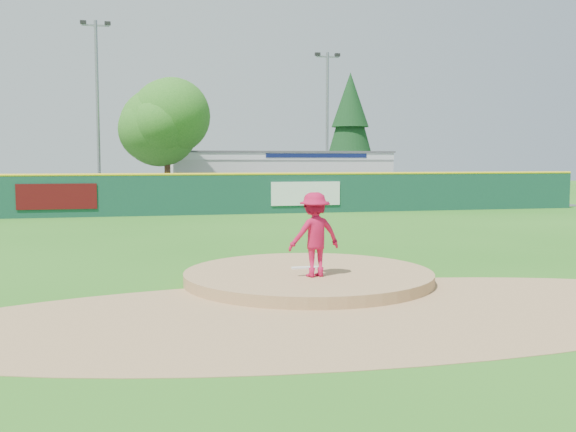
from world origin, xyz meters
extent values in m
plane|color=#286B19|center=(0.00, 0.00, 0.00)|extent=(120.00, 120.00, 0.00)
cylinder|color=#9E774C|center=(0.00, 0.00, 0.00)|extent=(5.50, 5.50, 0.50)
cube|color=white|center=(0.00, 0.30, 0.27)|extent=(0.60, 0.15, 0.04)
cylinder|color=#9E774C|center=(0.00, -3.00, 0.01)|extent=(15.40, 15.40, 0.01)
cube|color=#38383A|center=(0.00, 27.00, 0.01)|extent=(44.00, 16.00, 0.02)
imported|color=#B40F39|center=(-0.05, -0.69, 1.14)|extent=(1.25, 0.87, 1.78)
imported|color=white|center=(-4.89, 23.37, 0.76)|extent=(5.33, 2.51, 1.47)
cube|color=silver|center=(6.00, 32.00, 1.60)|extent=(15.00, 8.00, 3.20)
cube|color=white|center=(6.00, 27.98, 3.00)|extent=(15.00, 0.06, 0.55)
cube|color=#0F194C|center=(8.00, 27.94, 3.00)|extent=(7.00, 0.03, 0.28)
cube|color=#59595B|center=(6.00, 32.00, 3.25)|extent=(15.20, 8.20, 0.12)
cube|color=#520B0D|center=(-7.40, 17.92, 1.00)|extent=(3.60, 0.04, 1.20)
cube|color=white|center=(4.61, 17.92, 1.00)|extent=(3.60, 0.04, 1.20)
cube|color=#144132|center=(0.00, 18.00, 1.00)|extent=(40.00, 0.10, 2.00)
cylinder|color=yellow|center=(0.00, 18.00, 2.00)|extent=(40.00, 0.14, 0.14)
cylinder|color=#382314|center=(-2.00, 25.00, 1.30)|extent=(0.36, 0.36, 2.60)
sphere|color=#387F23|center=(-2.00, 25.00, 4.56)|extent=(5.60, 5.60, 5.60)
cylinder|color=#382314|center=(13.00, 36.00, 0.80)|extent=(0.40, 0.40, 1.60)
cone|color=#113A16|center=(13.00, 36.00, 5.55)|extent=(4.40, 4.40, 7.90)
cylinder|color=gray|center=(-6.00, 27.00, 5.50)|extent=(0.20, 0.20, 11.00)
cube|color=gray|center=(-6.00, 27.00, 10.70)|extent=(1.60, 0.10, 0.10)
cube|color=black|center=(-6.70, 27.00, 10.85)|extent=(0.35, 0.25, 0.20)
cube|color=black|center=(-5.30, 27.00, 10.85)|extent=(0.35, 0.25, 0.20)
cylinder|color=gray|center=(9.00, 29.00, 5.00)|extent=(0.20, 0.20, 10.00)
cube|color=gray|center=(9.00, 29.00, 9.70)|extent=(1.60, 0.10, 0.10)
cube|color=black|center=(8.30, 29.00, 9.85)|extent=(0.35, 0.25, 0.20)
cube|color=black|center=(9.70, 29.00, 9.85)|extent=(0.35, 0.25, 0.20)
camera|label=1|loc=(-3.61, -13.59, 2.70)|focal=40.00mm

